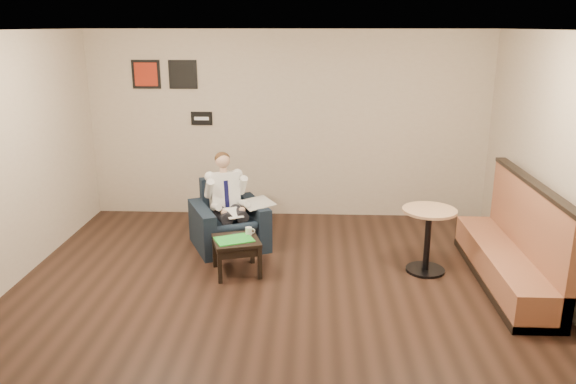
{
  "coord_description": "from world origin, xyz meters",
  "views": [
    {
      "loc": [
        0.4,
        -5.35,
        2.85
      ],
      "look_at": [
        0.09,
        1.2,
        0.89
      ],
      "focal_mm": 35.0,
      "sensor_mm": 36.0,
      "label": 1
    }
  ],
  "objects_px": {
    "smartphone": "(238,234)",
    "banquette": "(508,234)",
    "cafe_table": "(427,241)",
    "seated_man": "(231,206)",
    "armchair": "(229,215)",
    "green_folder": "(234,239)",
    "coffee_mug": "(249,231)",
    "side_table": "(237,256)"
  },
  "relations": [
    {
      "from": "coffee_mug",
      "to": "smartphone",
      "type": "xyz_separation_m",
      "value": [
        -0.13,
        0.0,
        -0.04
      ]
    },
    {
      "from": "coffee_mug",
      "to": "banquette",
      "type": "xyz_separation_m",
      "value": [
        2.96,
        -0.28,
        0.12
      ]
    },
    {
      "from": "seated_man",
      "to": "banquette",
      "type": "height_order",
      "value": "banquette"
    },
    {
      "from": "armchair",
      "to": "banquette",
      "type": "relative_size",
      "value": 0.39
    },
    {
      "from": "banquette",
      "to": "cafe_table",
      "type": "height_order",
      "value": "banquette"
    },
    {
      "from": "armchair",
      "to": "smartphone",
      "type": "distance_m",
      "value": 0.71
    },
    {
      "from": "armchair",
      "to": "banquette",
      "type": "xyz_separation_m",
      "value": [
        3.31,
        -0.96,
        0.16
      ]
    },
    {
      "from": "coffee_mug",
      "to": "green_folder",
      "type": "bearing_deg",
      "value": -129.32
    },
    {
      "from": "armchair",
      "to": "cafe_table",
      "type": "relative_size",
      "value": 1.14
    },
    {
      "from": "seated_man",
      "to": "cafe_table",
      "type": "xyz_separation_m",
      "value": [
        2.43,
        -0.59,
        -0.2
      ]
    },
    {
      "from": "seated_man",
      "to": "smartphone",
      "type": "bearing_deg",
      "value": -98.44
    },
    {
      "from": "side_table",
      "to": "green_folder",
      "type": "xyz_separation_m",
      "value": [
        -0.02,
        -0.03,
        0.22
      ]
    },
    {
      "from": "coffee_mug",
      "to": "smartphone",
      "type": "bearing_deg",
      "value": 179.89
    },
    {
      "from": "armchair",
      "to": "smartphone",
      "type": "xyz_separation_m",
      "value": [
        0.21,
        -0.68,
        -0.0
      ]
    },
    {
      "from": "cafe_table",
      "to": "smartphone",
      "type": "bearing_deg",
      "value": 179.74
    },
    {
      "from": "coffee_mug",
      "to": "side_table",
      "type": "bearing_deg",
      "value": -129.32
    },
    {
      "from": "seated_man",
      "to": "cafe_table",
      "type": "bearing_deg",
      "value": -38.06
    },
    {
      "from": "cafe_table",
      "to": "seated_man",
      "type": "bearing_deg",
      "value": 166.44
    },
    {
      "from": "armchair",
      "to": "seated_man",
      "type": "distance_m",
      "value": 0.2
    },
    {
      "from": "banquette",
      "to": "smartphone",
      "type": "bearing_deg",
      "value": 174.74
    },
    {
      "from": "seated_man",
      "to": "coffee_mug",
      "type": "height_order",
      "value": "seated_man"
    },
    {
      "from": "side_table",
      "to": "smartphone",
      "type": "distance_m",
      "value": 0.27
    },
    {
      "from": "seated_man",
      "to": "green_folder",
      "type": "height_order",
      "value": "seated_man"
    },
    {
      "from": "armchair",
      "to": "coffee_mug",
      "type": "height_order",
      "value": "armchair"
    },
    {
      "from": "seated_man",
      "to": "banquette",
      "type": "bearing_deg",
      "value": -39.28
    },
    {
      "from": "smartphone",
      "to": "banquette",
      "type": "bearing_deg",
      "value": -12.25
    },
    {
      "from": "smartphone",
      "to": "banquette",
      "type": "relative_size",
      "value": 0.06
    },
    {
      "from": "coffee_mug",
      "to": "banquette",
      "type": "relative_size",
      "value": 0.04
    },
    {
      "from": "armchair",
      "to": "side_table",
      "type": "distance_m",
      "value": 0.89
    },
    {
      "from": "green_folder",
      "to": "coffee_mug",
      "type": "xyz_separation_m",
      "value": [
        0.15,
        0.19,
        0.04
      ]
    },
    {
      "from": "armchair",
      "to": "coffee_mug",
      "type": "bearing_deg",
      "value": -87.74
    },
    {
      "from": "banquette",
      "to": "seated_man",
      "type": "bearing_deg",
      "value": 165.22
    },
    {
      "from": "side_table",
      "to": "cafe_table",
      "type": "distance_m",
      "value": 2.27
    },
    {
      "from": "green_folder",
      "to": "coffee_mug",
      "type": "relative_size",
      "value": 4.74
    },
    {
      "from": "seated_man",
      "to": "banquette",
      "type": "xyz_separation_m",
      "value": [
        3.26,
        -0.86,
        0.0
      ]
    },
    {
      "from": "green_folder",
      "to": "cafe_table",
      "type": "height_order",
      "value": "cafe_table"
    },
    {
      "from": "side_table",
      "to": "green_folder",
      "type": "relative_size",
      "value": 1.22
    },
    {
      "from": "coffee_mug",
      "to": "banquette",
      "type": "height_order",
      "value": "banquette"
    },
    {
      "from": "coffee_mug",
      "to": "cafe_table",
      "type": "bearing_deg",
      "value": -0.27
    },
    {
      "from": "armchair",
      "to": "green_folder",
      "type": "bearing_deg",
      "value": -102.12
    },
    {
      "from": "side_table",
      "to": "smartphone",
      "type": "relative_size",
      "value": 3.93
    },
    {
      "from": "smartphone",
      "to": "cafe_table",
      "type": "bearing_deg",
      "value": -7.25
    }
  ]
}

